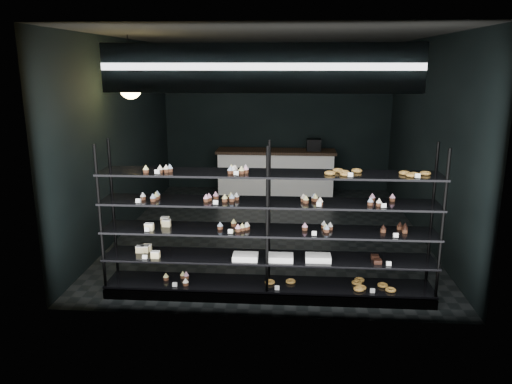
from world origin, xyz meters
TOP-DOWN VIEW (x-y plane):
  - room at (0.00, 0.00)m, footprint 5.01×6.01m
  - display_shelf at (0.05, -2.45)m, footprint 4.00×0.50m
  - signage at (0.00, -2.93)m, footprint 3.30×0.05m
  - pendant_lamp at (-1.98, -1.02)m, footprint 0.31×0.31m
  - service_counter at (0.01, 2.50)m, footprint 2.56×0.65m

SIDE VIEW (x-z plane):
  - service_counter at x=0.01m, z-range -0.11..1.12m
  - display_shelf at x=0.05m, z-range -0.33..1.58m
  - room at x=0.00m, z-range 0.00..3.20m
  - pendant_lamp at x=-1.98m, z-range 2.01..2.89m
  - signage at x=0.00m, z-range 2.50..3.00m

